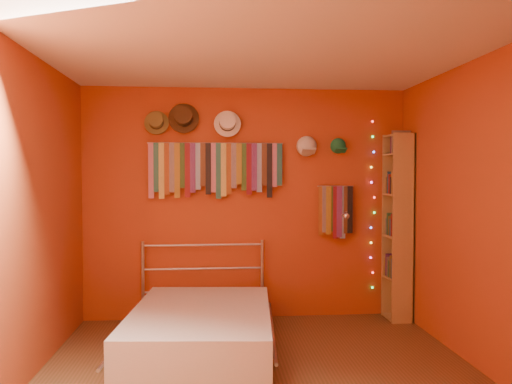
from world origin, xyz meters
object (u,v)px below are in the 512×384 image
object	(u,v)px
tie_rack	(215,167)
bed	(201,328)
bookshelf	(401,225)
reading_lamp	(345,216)

from	to	relation	value
tie_rack	bed	size ratio (longest dim) A/B	0.79
bed	tie_rack	bearing A→B (deg)	87.21
tie_rack	bookshelf	distance (m)	2.11
tie_rack	bookshelf	bearing A→B (deg)	-4.42
reading_lamp	bed	distance (m)	1.93
tie_rack	bed	distance (m)	1.73
reading_lamp	bookshelf	world-z (taller)	bookshelf
reading_lamp	bookshelf	size ratio (longest dim) A/B	0.15
tie_rack	bookshelf	size ratio (longest dim) A/B	0.72
tie_rack	bed	bearing A→B (deg)	-97.58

